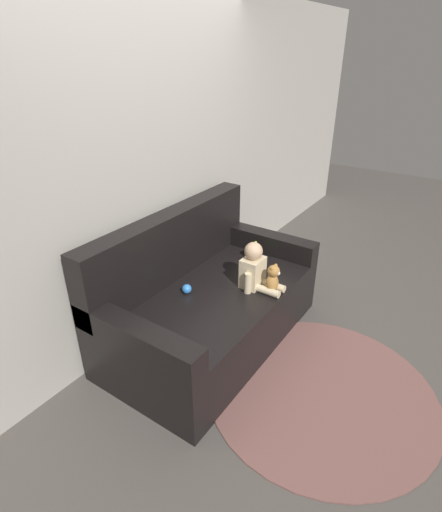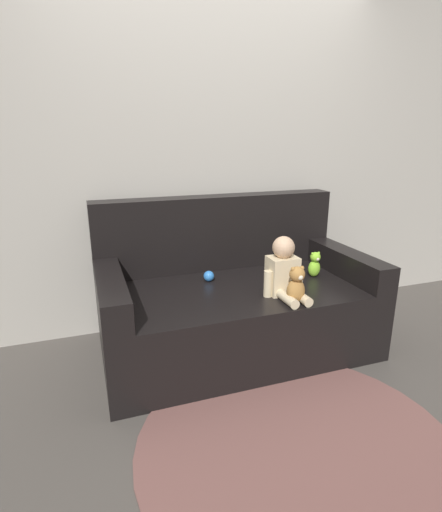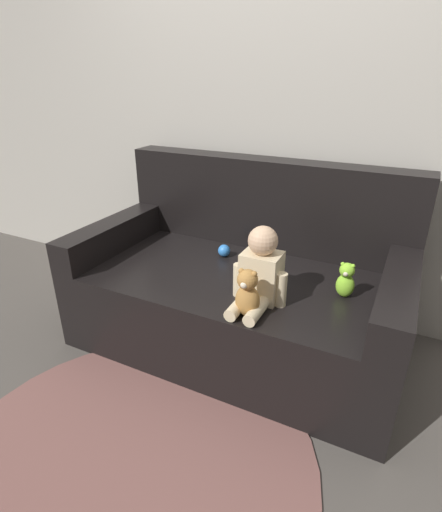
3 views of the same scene
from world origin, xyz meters
name	(u,v)px [view 1 (image 1 of 3)]	position (x,y,z in m)	size (l,w,h in m)	color
ground_plane	(213,338)	(0.00, 0.00, 0.00)	(12.00, 12.00, 0.00)	#4C4742
wall_back	(149,174)	(0.00, 0.58, 1.30)	(8.00, 0.05, 2.60)	#ADA89E
couch	(206,301)	(0.00, 0.07, 0.34)	(1.81, 1.00, 1.02)	black
person_baby	(255,269)	(0.22, -0.25, 0.63)	(0.27, 0.33, 0.37)	beige
teddy_bear_brown	(273,279)	(0.22, -0.40, 0.59)	(0.11, 0.11, 0.24)	#AD7A3D
plush_toy_side	(254,252)	(0.59, -0.03, 0.57)	(0.09, 0.08, 0.18)	#8CD133
toy_ball	(187,289)	(-0.15, 0.13, 0.51)	(0.07, 0.07, 0.07)	#337FDB
floor_rug	(321,391)	(-0.05, -0.96, 0.01)	(1.58, 1.58, 0.01)	brown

